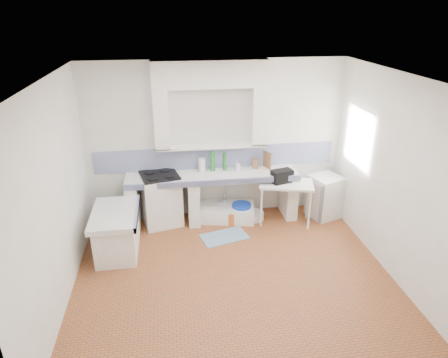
{
  "coord_description": "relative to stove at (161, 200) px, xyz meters",
  "views": [
    {
      "loc": [
        -0.8,
        -4.61,
        3.58
      ],
      "look_at": [
        0.0,
        1.0,
        1.1
      ],
      "focal_mm": 31.79,
      "sensor_mm": 36.0,
      "label": 1
    }
  ],
  "objects": [
    {
      "name": "cutting_board",
      "position": [
        1.92,
        0.12,
        0.6
      ],
      "size": [
        0.1,
        0.22,
        0.3
      ],
      "primitive_type": "cube",
      "rotation": [
        0.0,
        0.0,
        0.38
      ],
      "color": "brown",
      "rests_on": "counter_slab"
    },
    {
      "name": "alcove_mass",
      "position": [
        0.92,
        0.15,
        2.12
      ],
      "size": [
        1.9,
        0.25,
        0.45
      ],
      "primitive_type": "cube",
      "color": "white",
      "rests_on": "ground"
    },
    {
      "name": "peninsula_base",
      "position": [
        -0.68,
        -0.83,
        -0.14
      ],
      "size": [
        0.6,
        1.0,
        0.62
      ],
      "primitive_type": "cube",
      "color": "white",
      "rests_on": "ground"
    },
    {
      "name": "window_frame",
      "position": [
        3.44,
        -0.53,
        1.15
      ],
      "size": [
        0.35,
        0.86,
        1.06
      ],
      "primitive_type": "cube",
      "color": "#3C2413",
      "rests_on": "ground"
    },
    {
      "name": "wall_right",
      "position": [
        3.27,
        -1.73,
        0.95
      ],
      "size": [
        0.0,
        4.5,
        4.5
      ],
      "primitive_type": "plane",
      "rotation": [
        1.57,
        0.0,
        -1.57
      ],
      "color": "white",
      "rests_on": "ground"
    },
    {
      "name": "counter_pier_left",
      "position": [
        -0.48,
        -0.03,
        -0.04
      ],
      "size": [
        0.2,
        0.55,
        0.82
      ],
      "primitive_type": "cube",
      "color": "white",
      "rests_on": "ground"
    },
    {
      "name": "counter_lip",
      "position": [
        0.92,
        -0.31,
        0.41
      ],
      "size": [
        3.0,
        0.04,
        0.1
      ],
      "primitive_type": "cube",
      "color": "navy",
      "rests_on": "ground"
    },
    {
      "name": "wall_left",
      "position": [
        -1.23,
        -1.73,
        0.95
      ],
      "size": [
        0.0,
        4.5,
        4.5
      ],
      "primitive_type": "plane",
      "rotation": [
        1.57,
        0.0,
        1.57
      ],
      "color": "white",
      "rests_on": "ground"
    },
    {
      "name": "green_bottle_b",
      "position": [
        1.15,
        0.12,
        0.6
      ],
      "size": [
        0.08,
        0.08,
        0.31
      ],
      "primitive_type": "cylinder",
      "rotation": [
        0.0,
        0.0,
        -0.22
      ],
      "color": "#207428",
      "rests_on": "counter_slab"
    },
    {
      "name": "stove",
      "position": [
        0.0,
        0.0,
        0.0
      ],
      "size": [
        0.76,
        0.75,
        0.9
      ],
      "primitive_type": "cube",
      "rotation": [
        0.0,
        0.0,
        0.23
      ],
      "color": "white",
      "rests_on": "ground"
    },
    {
      "name": "soap_bottle",
      "position": [
        1.37,
        0.07,
        0.54
      ],
      "size": [
        0.1,
        0.1,
        0.18
      ],
      "primitive_type": "imported",
      "rotation": [
        0.0,
        0.0,
        0.25
      ],
      "color": "white",
      "rests_on": "counter_slab"
    },
    {
      "name": "peninsula_top",
      "position": [
        -0.68,
        -0.83,
        0.21
      ],
      "size": [
        0.7,
        1.1,
        0.08
      ],
      "primitive_type": "cube",
      "color": "white",
      "rests_on": "ground"
    },
    {
      "name": "bucket_red",
      "position": [
        0.84,
        -0.02,
        -0.33
      ],
      "size": [
        0.35,
        0.35,
        0.25
      ],
      "primitive_type": "cylinder",
      "rotation": [
        0.0,
        0.0,
        0.37
      ],
      "color": "#B51F0C",
      "rests_on": "ground"
    },
    {
      "name": "floor",
      "position": [
        1.02,
        -1.73,
        -0.45
      ],
      "size": [
        4.5,
        4.5,
        0.0
      ],
      "primitive_type": "plane",
      "color": "#974F28",
      "rests_on": "ground"
    },
    {
      "name": "wall_front",
      "position": [
        1.02,
        -3.73,
        0.95
      ],
      "size": [
        4.5,
        0.0,
        4.5
      ],
      "primitive_type": "plane",
      "rotation": [
        -1.57,
        0.0,
        0.0
      ],
      "color": "white",
      "rests_on": "ground"
    },
    {
      "name": "water_bottle_b",
      "position": [
        1.15,
        0.12,
        -0.29
      ],
      "size": [
        0.09,
        0.09,
        0.32
      ],
      "primitive_type": "cylinder",
      "rotation": [
        0.0,
        0.0,
        -0.05
      ],
      "color": "silver",
      "rests_on": "ground"
    },
    {
      "name": "water_bottle_a",
      "position": [
        1.06,
        0.1,
        -0.31
      ],
      "size": [
        0.09,
        0.09,
        0.29
      ],
      "primitive_type": "cylinder",
      "rotation": [
        0.0,
        0.0,
        -0.18
      ],
      "color": "silver",
      "rests_on": "ground"
    },
    {
      "name": "counter_pier_mid",
      "position": [
        0.57,
        -0.03,
        -0.04
      ],
      "size": [
        0.2,
        0.55,
        0.82
      ],
      "primitive_type": "cube",
      "color": "white",
      "rests_on": "ground"
    },
    {
      "name": "sink",
      "position": [
        1.16,
        -0.03,
        -0.33
      ],
      "size": [
        1.08,
        0.72,
        0.24
      ],
      "primitive_type": "cube",
      "rotation": [
        0.0,
        0.0,
        -0.19
      ],
      "color": "white",
      "rests_on": "ground"
    },
    {
      "name": "ceiling",
      "position": [
        1.02,
        -1.73,
        2.35
      ],
      "size": [
        4.5,
        4.5,
        0.0
      ],
      "primitive_type": "plane",
      "rotation": [
        3.14,
        0.0,
        0.0
      ],
      "color": "white",
      "rests_on": "ground"
    },
    {
      "name": "wall_back",
      "position": [
        1.02,
        0.27,
        0.95
      ],
      "size": [
        4.5,
        0.0,
        4.5
      ],
      "primitive_type": "plane",
      "rotation": [
        1.57,
        0.0,
        0.0
      ],
      "color": "white",
      "rests_on": "ground"
    },
    {
      "name": "green_bottle_a",
      "position": [
        0.93,
        0.12,
        0.63
      ],
      "size": [
        0.1,
        0.1,
        0.36
      ],
      "primitive_type": "cylinder",
      "rotation": [
        0.0,
        0.0,
        -0.32
      ],
      "color": "#207428",
      "rests_on": "counter_slab"
    },
    {
      "name": "fridge",
      "position": [
        2.96,
        -0.17,
        -0.06
      ],
      "size": [
        0.65,
        0.65,
        0.78
      ],
      "primitive_type": "cube",
      "rotation": [
        0.0,
        0.0,
        0.34
      ],
      "color": "white",
      "rests_on": "ground"
    },
    {
      "name": "peninsula_lip",
      "position": [
        -0.35,
        -0.83,
        0.21
      ],
      "size": [
        0.04,
        1.1,
        0.1
      ],
      "primitive_type": "cube",
      "color": "navy",
      "rests_on": "ground"
    },
    {
      "name": "lace_valance",
      "position": [
        3.3,
        -0.53,
        1.53
      ],
      "size": [
        0.01,
        0.84,
        0.24
      ],
      "primitive_type": "cube",
      "color": "white",
      "rests_on": "ground"
    },
    {
      "name": "counter_slab",
      "position": [
        0.92,
        -0.03,
        0.41
      ],
      "size": [
        3.0,
        0.6,
        0.08
      ],
      "primitive_type": "cube",
      "color": "white",
      "rests_on": "ground"
    },
    {
      "name": "counter_pier_right",
      "position": [
        2.32,
        -0.03,
        -0.04
      ],
      "size": [
        0.2,
        0.55,
        0.82
      ],
      "primitive_type": "cube",
      "color": "white",
      "rests_on": "ground"
    },
    {
      "name": "black_bag",
      "position": [
        2.1,
        -0.25,
        0.43
      ],
      "size": [
        0.4,
        0.3,
        0.23
      ],
      "primitive_type": "cube",
      "rotation": [
        0.0,
        0.0,
        0.28
      ],
      "color": "black",
      "rests_on": "side_table"
    },
    {
      "name": "basin_white",
      "position": [
        1.67,
        -0.12,
        -0.38
      ],
      "size": [
        0.38,
        0.38,
        0.14
      ],
      "primitive_type": "cylinder",
      "rotation": [
        0.0,
        0.0,
        -0.08
      ],
      "color": "white",
      "rests_on": "ground"
    },
    {
      "name": "bucket_blue",
      "position": [
        1.42,
        -0.12,
        -0.29
      ],
      "size": [
        0.4,
        0.4,
        0.32
      ],
      "primitive_type": "cylinder",
      "rotation": [
        0.0,
        0.0,
        0.19
      ],
      "color": "blue",
      "rests_on": "ground"
    },
    {
      "name": "bucket_orange",
      "position": [
        1.23,
        -0.2,
        -0.34
      ],
      "size": [
        0.29,
        0.29,
        0.23
      ],
      "primitive_type": "cylinder",
      "rotation": [
        0.0,
        0.0,
        0.2
      ],
      "color": "orange",
      "rests_on": "ground"
    },
    {
      "name": "paper_towel",
      "position": [
        0.74,
        0.12,
        0.57
      ],
      "size": [
        0.15,
        0.15,
        0.24
      ],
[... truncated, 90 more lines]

